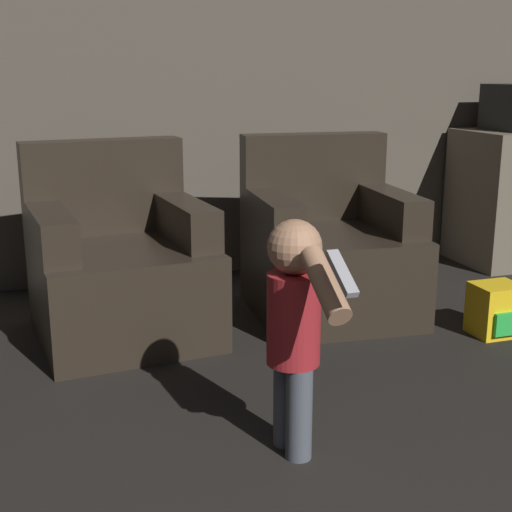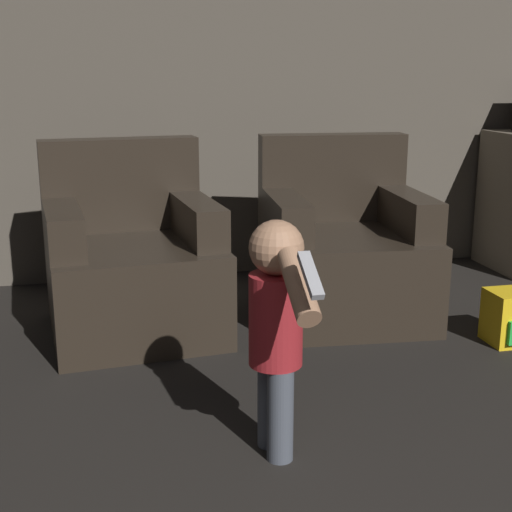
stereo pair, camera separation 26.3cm
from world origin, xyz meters
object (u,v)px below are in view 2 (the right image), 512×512
at_px(armchair_right, 343,253).
at_px(toy_backpack, 512,317).
at_px(person_toddler, 277,320).
at_px(armchair_left, 132,265).

xyz_separation_m(armchair_right, toy_backpack, (0.65, -0.60, -0.21)).
bearing_deg(toy_backpack, person_toddler, -151.26).
bearing_deg(person_toddler, toy_backpack, -66.69).
bearing_deg(armchair_left, person_toddler, -79.02).
xyz_separation_m(person_toddler, toy_backpack, (1.36, 0.75, -0.35)).
bearing_deg(armchair_right, armchair_left, -175.35).
distance_m(armchair_left, toy_backpack, 1.87).
height_order(armchair_right, person_toddler, armchair_right).
xyz_separation_m(armchair_left, armchair_right, (1.11, 0.00, 0.00)).
relative_size(person_toddler, toy_backpack, 3.17).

